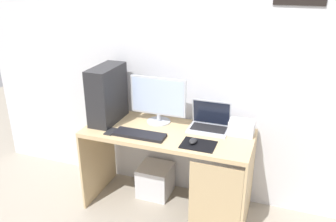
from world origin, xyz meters
name	(u,v)px	position (x,y,z in m)	size (l,w,h in m)	color
ground_plane	(168,205)	(0.00, 0.00, 0.00)	(8.00, 8.00, 0.00)	#9E9384
wall_back	(182,56)	(0.00, 0.33, 1.30)	(4.00, 0.05, 2.60)	silver
desk	(170,149)	(0.02, -0.01, 0.59)	(1.39, 0.59, 0.75)	tan
pc_tower	(107,94)	(-0.56, 0.03, 0.99)	(0.18, 0.42, 0.49)	#232326
monitor	(158,100)	(-0.14, 0.14, 0.95)	(0.49, 0.21, 0.41)	#B7BCC6
laptop	(209,123)	(0.31, 0.16, 0.79)	(0.33, 0.23, 0.24)	#B7BCC6
projector	(242,128)	(0.57, 0.15, 0.80)	(0.20, 0.14, 0.12)	silver
keyboard	(140,135)	(-0.18, -0.16, 0.76)	(0.42, 0.14, 0.02)	black
mousepad	(198,145)	(0.30, -0.15, 0.75)	(0.26, 0.20, 0.01)	black
mouse_left	(193,141)	(0.25, -0.14, 0.77)	(0.06, 0.10, 0.03)	#232326
cell_phone	(111,132)	(-0.43, -0.17, 0.75)	(0.07, 0.13, 0.01)	#232326
subwoofer	(155,180)	(-0.18, 0.14, 0.15)	(0.29, 0.29, 0.29)	silver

